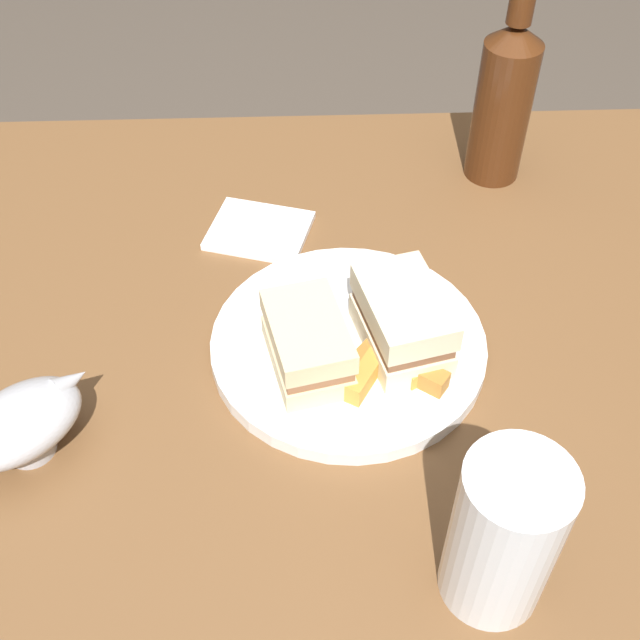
# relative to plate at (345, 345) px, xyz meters

# --- Properties ---
(ground_plane) EXTENTS (6.00, 6.00, 0.00)m
(ground_plane) POSITION_rel_plate_xyz_m (0.05, -0.03, -0.77)
(ground_plane) COLOR #4C4238
(dining_table) EXTENTS (1.16, 0.80, 0.77)m
(dining_table) POSITION_rel_plate_xyz_m (0.05, -0.03, -0.39)
(dining_table) COLOR brown
(dining_table) RESTS_ON ground
(plate) EXTENTS (0.27, 0.27, 0.02)m
(plate) POSITION_rel_plate_xyz_m (0.00, 0.00, 0.00)
(plate) COLOR white
(plate) RESTS_ON dining_table
(sandwich_half_left) EXTENTS (0.09, 0.12, 0.06)m
(sandwich_half_left) POSITION_rel_plate_xyz_m (0.04, 0.03, 0.04)
(sandwich_half_left) COLOR beige
(sandwich_half_left) RESTS_ON plate
(sandwich_half_right) EXTENTS (0.09, 0.12, 0.07)m
(sandwich_half_right) POSITION_rel_plate_xyz_m (-0.05, 0.01, 0.04)
(sandwich_half_right) COLOR beige
(sandwich_half_right) RESTS_ON plate
(potato_wedge_front) EXTENTS (0.04, 0.04, 0.02)m
(potato_wedge_front) POSITION_rel_plate_xyz_m (-0.07, 0.05, 0.02)
(potato_wedge_front) COLOR gold
(potato_wedge_front) RESTS_ON plate
(potato_wedge_middle) EXTENTS (0.05, 0.05, 0.02)m
(potato_wedge_middle) POSITION_rel_plate_xyz_m (-0.02, 0.03, 0.02)
(potato_wedge_middle) COLOR #AD702D
(potato_wedge_middle) RESTS_ON plate
(potato_wedge_back) EXTENTS (0.04, 0.06, 0.02)m
(potato_wedge_back) POSITION_rel_plate_xyz_m (-0.01, 0.06, 0.02)
(potato_wedge_back) COLOR gold
(potato_wedge_back) RESTS_ON plate
(potato_wedge_left_edge) EXTENTS (0.05, 0.04, 0.01)m
(potato_wedge_left_edge) POSITION_rel_plate_xyz_m (0.02, 0.04, 0.02)
(potato_wedge_left_edge) COLOR #AD702D
(potato_wedge_left_edge) RESTS_ON plate
(potato_wedge_right_edge) EXTENTS (0.05, 0.04, 0.02)m
(potato_wedge_right_edge) POSITION_rel_plate_xyz_m (-0.07, 0.06, 0.02)
(potato_wedge_right_edge) COLOR #AD702D
(potato_wedge_right_edge) RESTS_ON plate
(pint_glass) EXTENTS (0.08, 0.08, 0.15)m
(pint_glass) POSITION_rel_plate_xyz_m (-0.10, 0.25, 0.06)
(pint_glass) COLOR white
(pint_glass) RESTS_ON dining_table
(gravy_boat) EXTENTS (0.13, 0.13, 0.06)m
(gravy_boat) POSITION_rel_plate_xyz_m (0.29, 0.11, 0.03)
(gravy_boat) COLOR #B7B7BC
(gravy_boat) RESTS_ON dining_table
(cider_bottle) EXTENTS (0.07, 0.07, 0.27)m
(cider_bottle) POSITION_rel_plate_xyz_m (-0.20, -0.29, 0.10)
(cider_bottle) COLOR #47230F
(cider_bottle) RESTS_ON dining_table
(napkin) EXTENTS (0.13, 0.12, 0.01)m
(napkin) POSITION_rel_plate_xyz_m (0.09, -0.18, -0.00)
(napkin) COLOR white
(napkin) RESTS_ON dining_table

